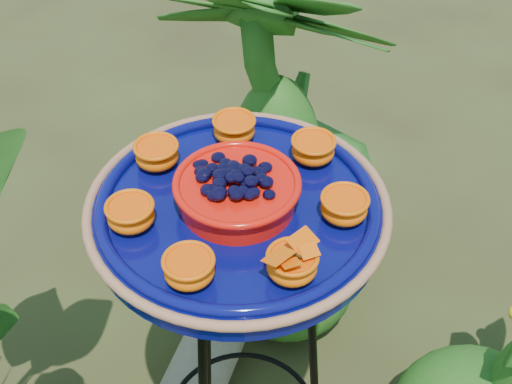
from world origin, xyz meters
TOP-DOWN VIEW (x-y plane):
  - tripod_stand at (0.10, 0.09)m, footprint 0.39×0.39m
  - feeder_dish at (0.10, 0.09)m, footprint 0.55×0.55m
  - shrub_back_right at (0.62, 0.57)m, footprint 0.86×0.86m

SIDE VIEW (x-z plane):
  - shrub_back_right at x=0.62m, z-range 0.00..1.10m
  - tripod_stand at x=0.10m, z-range 0.10..1.04m
  - feeder_dish at x=0.10m, z-range 0.93..1.04m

